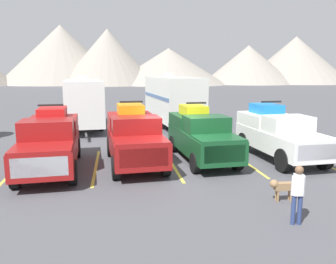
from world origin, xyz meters
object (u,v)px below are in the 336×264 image
(camper_trailer_a, at_px, (84,101))
(dog, at_px, (281,186))
(pickup_truck_b, at_px, (134,136))
(person_a, at_px, (298,191))
(camper_trailer_b, at_px, (173,98))
(pickup_truck_c, at_px, (201,134))
(pickup_truck_d, at_px, (278,133))
(pickup_truck_a, at_px, (50,140))

(camper_trailer_a, height_order, dog, camper_trailer_a)
(pickup_truck_b, distance_m, person_a, 7.64)
(camper_trailer_a, distance_m, person_a, 17.34)
(camper_trailer_b, height_order, person_a, camper_trailer_b)
(pickup_truck_c, bearing_deg, camper_trailer_b, 88.21)
(pickup_truck_d, distance_m, camper_trailer_b, 10.41)
(pickup_truck_d, height_order, person_a, pickup_truck_d)
(pickup_truck_a, distance_m, camper_trailer_b, 12.13)
(pickup_truck_c, relative_size, camper_trailer_a, 0.66)
(pickup_truck_b, relative_size, pickup_truck_c, 0.99)
(pickup_truck_a, bearing_deg, dog, -32.09)
(pickup_truck_d, relative_size, camper_trailer_a, 0.65)
(camper_trailer_b, bearing_deg, person_a, -88.26)
(pickup_truck_a, relative_size, person_a, 3.76)
(pickup_truck_b, xyz_separation_m, dog, (4.19, -5.03, -0.73))
(pickup_truck_a, bearing_deg, camper_trailer_a, 86.91)
(pickup_truck_b, bearing_deg, pickup_truck_c, 6.39)
(pickup_truck_d, relative_size, dog, 6.21)
(pickup_truck_a, relative_size, dog, 6.90)
(pickup_truck_b, height_order, camper_trailer_a, camper_trailer_a)
(person_a, height_order, dog, person_a)
(person_a, relative_size, dog, 1.83)
(pickup_truck_b, xyz_separation_m, camper_trailer_b, (3.33, 9.79, 0.81))
(dog, bearing_deg, pickup_truck_c, 102.18)
(pickup_truck_b, height_order, person_a, pickup_truck_b)
(camper_trailer_a, bearing_deg, pickup_truck_a, -93.09)
(camper_trailer_a, height_order, camper_trailer_b, camper_trailer_b)
(pickup_truck_d, bearing_deg, pickup_truck_c, 173.04)
(pickup_truck_d, height_order, camper_trailer_b, camper_trailer_b)
(dog, bearing_deg, pickup_truck_a, 147.91)
(pickup_truck_a, bearing_deg, pickup_truck_d, 1.13)
(camper_trailer_a, xyz_separation_m, dog, (7.06, -14.39, -1.45))
(camper_trailer_b, relative_size, dog, 10.41)
(pickup_truck_c, relative_size, dog, 6.32)
(pickup_truck_c, bearing_deg, dog, -77.82)
(pickup_truck_a, height_order, pickup_truck_c, pickup_truck_a)
(pickup_truck_b, xyz_separation_m, person_a, (3.83, -6.61, -0.30))
(pickup_truck_b, relative_size, camper_trailer_b, 0.60)
(pickup_truck_d, bearing_deg, dog, -115.19)
(dog, bearing_deg, pickup_truck_d, 64.81)
(camper_trailer_a, height_order, person_a, camper_trailer_a)
(camper_trailer_b, xyz_separation_m, dog, (0.86, -14.83, -1.54))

